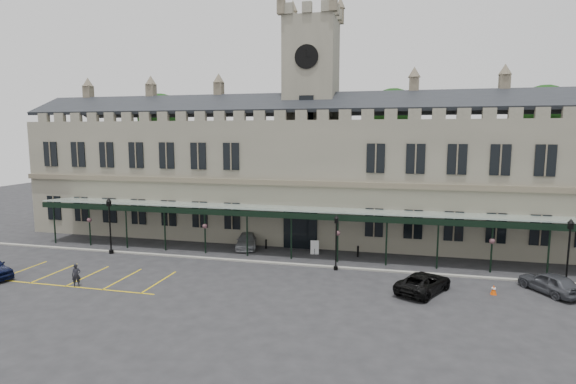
% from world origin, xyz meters
% --- Properties ---
extents(ground, '(140.00, 140.00, 0.00)m').
position_xyz_m(ground, '(0.00, 0.00, 0.00)').
color(ground, '#232326').
extents(station_building, '(60.00, 10.36, 17.30)m').
position_xyz_m(station_building, '(0.00, 15.91, 6.47)').
color(station_building, slate).
rests_on(station_building, ground).
extents(clock_tower, '(5.60, 5.60, 24.80)m').
position_xyz_m(clock_tower, '(0.00, 16.00, 13.11)').
color(clock_tower, slate).
rests_on(clock_tower, ground).
extents(canopy, '(50.00, 4.10, 4.30)m').
position_xyz_m(canopy, '(0.00, 7.46, 2.40)').
color(canopy, '#8C9E93').
rests_on(canopy, ground).
extents(kerb, '(60.00, 0.40, 0.12)m').
position_xyz_m(kerb, '(0.00, 5.50, 0.06)').
color(kerb, gray).
rests_on(kerb, ground).
extents(parking_markings, '(16.00, 6.00, 0.01)m').
position_xyz_m(parking_markings, '(-14.00, -1.50, 0.00)').
color(parking_markings, gold).
rests_on(parking_markings, ground).
extents(tree_behind_left, '(6.00, 6.00, 16.00)m').
position_xyz_m(tree_behind_left, '(-22.00, 25.00, 12.81)').
color(tree_behind_left, '#332314').
rests_on(tree_behind_left, ground).
extents(tree_behind_mid, '(6.00, 6.00, 16.00)m').
position_xyz_m(tree_behind_mid, '(8.00, 25.00, 12.81)').
color(tree_behind_mid, '#332314').
rests_on(tree_behind_mid, ground).
extents(tree_behind_right, '(6.00, 6.00, 16.00)m').
position_xyz_m(tree_behind_right, '(24.00, 25.00, 12.81)').
color(tree_behind_right, '#332314').
rests_on(tree_behind_right, ground).
extents(lamp_post_left, '(0.48, 0.48, 5.10)m').
position_xyz_m(lamp_post_left, '(-16.24, 5.07, 3.03)').
color(lamp_post_left, black).
rests_on(lamp_post_left, ground).
extents(lamp_post_mid, '(0.42, 0.42, 4.47)m').
position_xyz_m(lamp_post_mid, '(4.16, 4.99, 2.65)').
color(lamp_post_mid, black).
rests_on(lamp_post_mid, ground).
extents(lamp_post_right, '(0.47, 0.47, 4.92)m').
position_xyz_m(lamp_post_right, '(20.53, 4.87, 2.92)').
color(lamp_post_right, black).
rests_on(lamp_post_right, ground).
extents(traffic_cone, '(0.41, 0.41, 0.66)m').
position_xyz_m(traffic_cone, '(15.25, 2.03, 0.32)').
color(traffic_cone, '#DE4807').
rests_on(traffic_cone, ground).
extents(sign_board, '(0.74, 0.17, 1.27)m').
position_xyz_m(sign_board, '(1.69, 9.16, 0.62)').
color(sign_board, black).
rests_on(sign_board, ground).
extents(bollard_left, '(0.16, 0.16, 0.88)m').
position_xyz_m(bollard_left, '(-3.11, 10.05, 0.44)').
color(bollard_left, black).
rests_on(bollard_left, ground).
extents(bollard_right, '(0.17, 0.17, 0.98)m').
position_xyz_m(bollard_right, '(5.54, 9.21, 0.49)').
color(bollard_right, black).
rests_on(bollard_right, ground).
extents(car_taxi, '(2.90, 4.85, 1.32)m').
position_xyz_m(car_taxi, '(-5.00, 10.00, 0.66)').
color(car_taxi, gray).
rests_on(car_taxi, ground).
extents(car_van, '(4.36, 5.38, 1.36)m').
position_xyz_m(car_van, '(10.66, 1.37, 0.68)').
color(car_van, black).
rests_on(car_van, ground).
extents(car_right_a, '(3.73, 4.61, 1.48)m').
position_xyz_m(car_right_a, '(19.00, 3.18, 0.74)').
color(car_right_a, '#3D3F45').
rests_on(car_right_a, ground).
extents(person_a, '(0.71, 0.66, 1.63)m').
position_xyz_m(person_a, '(-13.20, -3.24, 0.82)').
color(person_a, black).
rests_on(person_a, ground).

